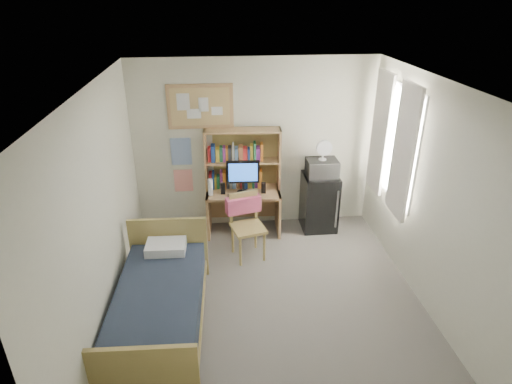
{
  "coord_description": "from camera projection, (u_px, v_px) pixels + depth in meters",
  "views": [
    {
      "loc": [
        -0.61,
        -3.97,
        3.43
      ],
      "look_at": [
        -0.07,
        1.2,
        0.96
      ],
      "focal_mm": 30.0,
      "sensor_mm": 36.0,
      "label": 1
    }
  ],
  "objects": [
    {
      "name": "pillow",
      "position": [
        166.0,
        247.0,
        5.23
      ],
      "size": [
        0.49,
        0.35,
        0.11
      ],
      "primitive_type": "cube",
      "rotation": [
        0.0,
        0.0,
        -0.04
      ],
      "color": "white",
      "rests_on": "bed"
    },
    {
      "name": "poster_wave",
      "position": [
        181.0,
        152.0,
        6.34
      ],
      "size": [
        0.3,
        0.01,
        0.42
      ],
      "primitive_type": "cube",
      "color": "#2855A3",
      "rests_on": "wall_back"
    },
    {
      "name": "poster_japan",
      "position": [
        183.0,
        181.0,
        6.54
      ],
      "size": [
        0.28,
        0.01,
        0.36
      ],
      "primitive_type": "cube",
      "color": "red",
      "rests_on": "wall_back"
    },
    {
      "name": "speaker_left",
      "position": [
        223.0,
        188.0,
        6.3
      ],
      "size": [
        0.07,
        0.07,
        0.17
      ],
      "primitive_type": "cube",
      "rotation": [
        0.0,
        0.0,
        -0.05
      ],
      "color": "black",
      "rests_on": "desk"
    },
    {
      "name": "monitor",
      "position": [
        243.0,
        177.0,
        6.24
      ],
      "size": [
        0.48,
        0.06,
        0.51
      ],
      "primitive_type": "cube",
      "rotation": [
        0.0,
        0.0,
        -0.05
      ],
      "color": "black",
      "rests_on": "desk"
    },
    {
      "name": "wall_right",
      "position": [
        436.0,
        203.0,
        4.71
      ],
      "size": [
        0.04,
        4.2,
        2.6
      ],
      "primitive_type": "cube",
      "color": "silver",
      "rests_on": "floor"
    },
    {
      "name": "ceiling",
      "position": [
        277.0,
        88.0,
        3.98
      ],
      "size": [
        3.6,
        4.2,
        0.02
      ],
      "primitive_type": "cube",
      "color": "silver",
      "rests_on": "wall_back"
    },
    {
      "name": "curtain_left",
      "position": [
        403.0,
        153.0,
        5.29
      ],
      "size": [
        0.04,
        0.55,
        1.7
      ],
      "primitive_type": "cube",
      "color": "white",
      "rests_on": "wall_right"
    },
    {
      "name": "desk_chair",
      "position": [
        248.0,
        227.0,
        5.87
      ],
      "size": [
        0.57,
        0.57,
        0.94
      ],
      "primitive_type": "cube",
      "rotation": [
        0.0,
        0.0,
        0.25
      ],
      "color": "tan",
      "rests_on": "floor"
    },
    {
      "name": "desk",
      "position": [
        244.0,
        212.0,
        6.55
      ],
      "size": [
        1.13,
        0.61,
        0.69
      ],
      "primitive_type": "cube",
      "rotation": [
        0.0,
        0.0,
        -0.05
      ],
      "color": "tan",
      "rests_on": "floor"
    },
    {
      "name": "microwave",
      "position": [
        322.0,
        168.0,
        6.37
      ],
      "size": [
        0.46,
        0.35,
        0.26
      ],
      "primitive_type": "cube",
      "rotation": [
        0.0,
        0.0,
        -0.01
      ],
      "color": "#B3B3B8",
      "rests_on": "mini_fridge"
    },
    {
      "name": "floor",
      "position": [
        272.0,
        308.0,
        5.1
      ],
      "size": [
        3.6,
        4.2,
        0.02
      ],
      "primitive_type": "cube",
      "color": "slate",
      "rests_on": "ground"
    },
    {
      "name": "wall_left",
      "position": [
        100.0,
        219.0,
        4.37
      ],
      "size": [
        0.04,
        4.2,
        2.6
      ],
      "primitive_type": "cube",
      "color": "silver",
      "rests_on": "floor"
    },
    {
      "name": "bed",
      "position": [
        160.0,
        308.0,
        4.69
      ],
      "size": [
        1.02,
        1.92,
        0.52
      ],
      "primitive_type": "cube",
      "rotation": [
        0.0,
        0.0,
        -0.04
      ],
      "color": "#1A2230",
      "rests_on": "floor"
    },
    {
      "name": "keyboard",
      "position": [
        244.0,
        196.0,
        6.21
      ],
      "size": [
        0.46,
        0.17,
        0.02
      ],
      "primitive_type": "cube",
      "rotation": [
        0.0,
        0.0,
        -0.05
      ],
      "color": "black",
      "rests_on": "desk"
    },
    {
      "name": "hutch",
      "position": [
        243.0,
        159.0,
        6.34
      ],
      "size": [
        1.13,
        0.35,
        0.91
      ],
      "primitive_type": "cube",
      "rotation": [
        0.0,
        0.0,
        -0.05
      ],
      "color": "tan",
      "rests_on": "desk"
    },
    {
      "name": "desk_fan",
      "position": [
        323.0,
        151.0,
        6.25
      ],
      "size": [
        0.23,
        0.23,
        0.29
      ],
      "primitive_type": "cylinder",
      "rotation": [
        0.0,
        0.0,
        -0.01
      ],
      "color": "white",
      "rests_on": "microwave"
    },
    {
      "name": "wall_front",
      "position": [
        322.0,
        368.0,
        2.65
      ],
      "size": [
        3.6,
        0.04,
        2.6
      ],
      "primitive_type": "cube",
      "color": "silver",
      "rests_on": "floor"
    },
    {
      "name": "mini_fridge",
      "position": [
        319.0,
        202.0,
        6.63
      ],
      "size": [
        0.53,
        0.53,
        0.89
      ],
      "primitive_type": "cube",
      "rotation": [
        0.0,
        0.0,
        -0.01
      ],
      "color": "black",
      "rests_on": "floor"
    },
    {
      "name": "wall_back",
      "position": [
        255.0,
        146.0,
        6.43
      ],
      "size": [
        3.6,
        0.04,
        2.6
      ],
      "primitive_type": "cube",
      "color": "silver",
      "rests_on": "floor"
    },
    {
      "name": "water_bottle",
      "position": [
        210.0,
        187.0,
        6.23
      ],
      "size": [
        0.08,
        0.08,
        0.25
      ],
      "primitive_type": "cylinder",
      "rotation": [
        0.0,
        0.0,
        -0.05
      ],
      "color": "white",
      "rests_on": "desk"
    },
    {
      "name": "window_unit",
      "position": [
        393.0,
        142.0,
        5.65
      ],
      "size": [
        0.1,
        1.4,
        1.7
      ],
      "primitive_type": "cube",
      "color": "white",
      "rests_on": "wall_right"
    },
    {
      "name": "speaker_right",
      "position": [
        263.0,
        188.0,
        6.32
      ],
      "size": [
        0.07,
        0.07,
        0.16
      ],
      "primitive_type": "cube",
      "rotation": [
        0.0,
        0.0,
        -0.05
      ],
      "color": "black",
      "rests_on": "desk"
    },
    {
      "name": "bulletin_board",
      "position": [
        200.0,
        106.0,
        6.07
      ],
      "size": [
        0.94,
        0.03,
        0.64
      ],
      "primitive_type": "cube",
      "color": "tan",
      "rests_on": "wall_back"
    },
    {
      "name": "hoodie",
      "position": [
        243.0,
        205.0,
        5.93
      ],
      "size": [
        0.51,
        0.26,
        0.23
      ],
      "primitive_type": "cube",
      "rotation": [
        0.0,
        0.0,
        0.25
      ],
      "color": "#E65780",
      "rests_on": "desk_chair"
    },
    {
      "name": "curtain_right",
      "position": [
        380.0,
        133.0,
        6.01
      ],
      "size": [
        0.04,
        0.55,
        1.7
      ],
      "primitive_type": "cube",
      "color": "white",
      "rests_on": "wall_right"
    }
  ]
}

